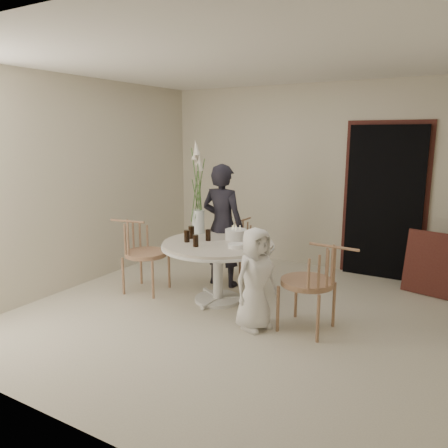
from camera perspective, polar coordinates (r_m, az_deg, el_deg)
The scene contains 18 objects.
ground at distance 5.00m, azimuth 1.24°, elevation -11.61°, with size 4.50×4.50×0.00m, color beige.
room_shell at distance 4.61m, azimuth 1.33°, elevation 7.24°, with size 4.50×4.50×4.50m.
doorway at distance 6.38m, azimuth 20.18°, elevation 2.60°, with size 1.00×0.10×2.10m, color black.
door_trim at distance 6.41m, azimuth 20.28°, elevation 3.17°, with size 1.12×0.03×2.22m, color #53261C.
table at distance 5.17m, azimuth -0.80°, elevation -3.59°, with size 1.33×1.33×0.73m.
picture_frame at distance 6.02m, azimuth 25.26°, elevation -4.70°, with size 0.60×0.04×0.80m, color #53261C.
chair_far at distance 6.05m, azimuth 1.97°, elevation -2.18°, with size 0.47×0.50×0.82m.
chair_right at distance 4.46m, azimuth 12.41°, elevation -6.54°, with size 0.59×0.55×0.93m.
chair_left at distance 5.65m, azimuth -11.32°, elevation -2.73°, with size 0.60×0.56×0.92m.
girl at distance 5.70m, azimuth -0.20°, elevation -0.20°, with size 0.59×0.39×1.61m, color black.
boy at distance 4.48m, azimuth 4.14°, elevation -7.15°, with size 0.52×0.34×1.07m, color white.
birthday_cake at distance 5.25m, azimuth 1.55°, elevation -1.36°, with size 0.26×0.26×0.17m.
cola_tumbler_a at distance 5.14m, azimuth -4.88°, elevation -1.59°, with size 0.07×0.07×0.14m, color black.
cola_tumbler_b at distance 4.93m, azimuth -3.71°, elevation -2.19°, with size 0.06×0.06×0.14m, color black.
cola_tumbler_c at distance 5.31m, azimuth -4.29°, elevation -1.09°, with size 0.07×0.07×0.15m, color black.
cola_tumbler_d at distance 5.19m, azimuth -2.09°, elevation -1.47°, with size 0.06×0.06×0.13m, color black.
plate_stack at distance 4.88m, azimuth 1.59°, elevation -2.86°, with size 0.18×0.18×0.05m, color white.
flower_vase at distance 5.54m, azimuth -3.43°, elevation 3.44°, with size 0.16×0.16×1.18m.
Camera 1 is at (2.21, -4.03, 1.97)m, focal length 35.00 mm.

